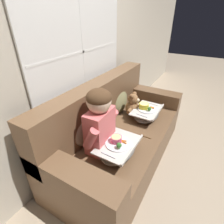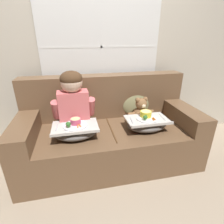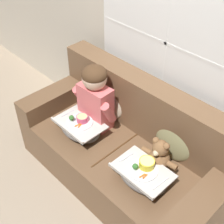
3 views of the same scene
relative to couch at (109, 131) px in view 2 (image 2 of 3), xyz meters
The scene contains 9 objects.
ground_plane 0.35m from the couch, 90.00° to the right, with size 14.00×14.00×0.00m, color tan.
wall_back_with_window 1.07m from the couch, 90.00° to the left, with size 8.00×0.08×2.60m.
couch is the anchor object (origin of this frame).
throw_pillow_behind_child 0.52m from the couch, 154.00° to the left, with size 0.40×0.19×0.41m.
throw_pillow_behind_teddy 0.52m from the couch, 26.00° to the left, with size 0.39×0.19×0.40m.
child_figure 0.59m from the couch, behind, with size 0.46×0.23×0.64m.
teddy_bear 0.45m from the couch, ahead, with size 0.34×0.24×0.31m.
lap_tray_child 0.47m from the couch, 151.58° to the right, with size 0.46×0.32×0.20m.
lap_tray_teddy 0.47m from the couch, 28.27° to the right, with size 0.46×0.31×0.20m.
Camera 2 is at (-0.35, -1.74, 1.39)m, focal length 28.00 mm.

